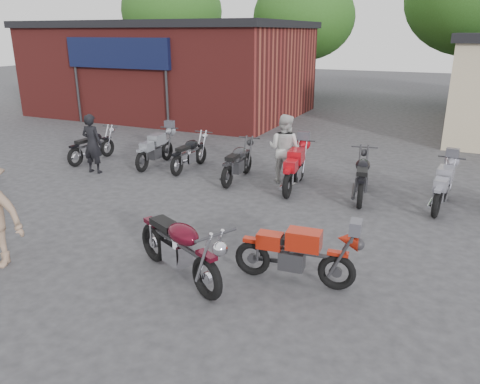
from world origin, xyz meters
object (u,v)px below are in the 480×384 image
at_px(row_bike_3, 238,160).
at_px(row_bike_4, 295,166).
at_px(row_bike_6, 443,184).
at_px(row_bike_1, 155,147).
at_px(sportbike, 296,251).
at_px(person_light, 284,149).
at_px(row_bike_2, 190,151).
at_px(row_bike_5, 362,174).
at_px(row_bike_0, 92,144).
at_px(vintage_motorcycle, 179,243).
at_px(person_dark, 92,144).
at_px(helmet, 170,250).

relative_size(row_bike_3, row_bike_4, 0.94).
bearing_deg(row_bike_6, row_bike_3, 96.72).
xyz_separation_m(row_bike_1, row_bike_4, (4.47, -0.35, 0.04)).
xyz_separation_m(sportbike, person_light, (-1.98, 4.94, 0.36)).
bearing_deg(row_bike_2, row_bike_6, -92.45).
bearing_deg(row_bike_4, row_bike_6, -94.42).
xyz_separation_m(sportbike, row_bike_5, (0.15, 4.55, 0.04)).
bearing_deg(row_bike_3, row_bike_5, -93.65).
height_order(sportbike, person_light, person_light).
relative_size(person_light, row_bike_0, 0.98).
bearing_deg(vintage_motorcycle, row_bike_2, 145.22).
xyz_separation_m(person_dark, row_bike_0, (-0.88, 0.95, -0.30)).
height_order(helmet, row_bike_1, row_bike_1).
height_order(helmet, row_bike_5, row_bike_5).
xyz_separation_m(sportbike, row_bike_4, (-1.53, 4.52, 0.05)).
bearing_deg(row_bike_6, row_bike_0, 96.97).
relative_size(vintage_motorcycle, person_light, 1.21).
bearing_deg(vintage_motorcycle, helmet, 160.51).
bearing_deg(row_bike_0, vintage_motorcycle, -125.95).
bearing_deg(row_bike_4, row_bike_1, 79.52).
bearing_deg(person_light, row_bike_3, 24.04).
height_order(vintage_motorcycle, helmet, vintage_motorcycle).
xyz_separation_m(vintage_motorcycle, row_bike_3, (-1.43, 5.26, -0.08)).
xyz_separation_m(row_bike_0, row_bike_5, (8.20, 0.07, 0.05)).
bearing_deg(row_bike_6, row_bike_2, 93.48).
bearing_deg(row_bike_2, person_light, -89.65).
relative_size(row_bike_0, row_bike_6, 0.97).
height_order(row_bike_4, row_bike_5, row_bike_4).
height_order(sportbike, row_bike_5, row_bike_5).
relative_size(vintage_motorcycle, person_dark, 1.32).
distance_m(row_bike_2, row_bike_5, 5.02).
bearing_deg(sportbike, row_bike_0, 145.97).
bearing_deg(row_bike_3, row_bike_1, 80.70).
distance_m(sportbike, row_bike_6, 5.01).
bearing_deg(row_bike_3, person_dark, 101.22).
height_order(row_bike_2, row_bike_5, row_bike_5).
distance_m(vintage_motorcycle, row_bike_5, 5.56).
relative_size(helmet, row_bike_1, 0.14).
height_order(row_bike_3, row_bike_6, row_bike_3).
height_order(row_bike_4, row_bike_6, row_bike_4).
bearing_deg(row_bike_1, row_bike_6, -94.78).
distance_m(row_bike_3, row_bike_5, 3.29).
bearing_deg(row_bike_2, row_bike_3, -101.97).
height_order(sportbike, helmet, sportbike).
relative_size(vintage_motorcycle, row_bike_4, 1.07).
height_order(vintage_motorcycle, row_bike_1, vintage_motorcycle).
distance_m(vintage_motorcycle, person_dark, 6.90).
bearing_deg(sportbike, vintage_motorcycle, -163.13).
bearing_deg(row_bike_0, row_bike_6, -85.95).
bearing_deg(row_bike_6, person_light, 91.43).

